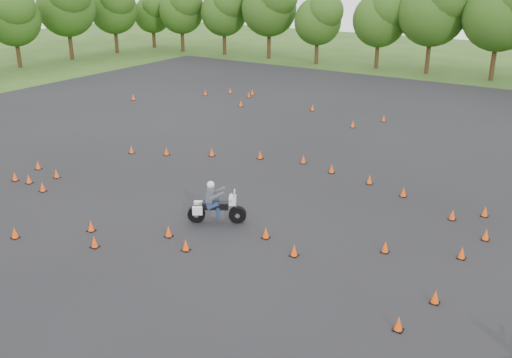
% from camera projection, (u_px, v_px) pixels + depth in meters
% --- Properties ---
extents(ground, '(140.00, 140.00, 0.00)m').
position_uv_depth(ground, '(203.00, 236.00, 23.08)').
color(ground, '#2D5119').
rests_on(ground, ground).
extents(asphalt_pad, '(62.00, 62.00, 0.00)m').
position_uv_depth(asphalt_pad, '(278.00, 190.00, 27.79)').
color(asphalt_pad, black).
rests_on(asphalt_pad, ground).
extents(treeline, '(86.84, 32.34, 10.49)m').
position_uv_depth(treeline, '(478.00, 36.00, 47.78)').
color(treeline, '#294A15').
rests_on(treeline, ground).
extents(traffic_cones, '(36.71, 33.31, 0.45)m').
position_uv_depth(traffic_cones, '(276.00, 189.00, 27.29)').
color(traffic_cones, '#FB480A').
rests_on(traffic_cones, asphalt_pad).
extents(rider_grey, '(2.53, 1.93, 1.92)m').
position_uv_depth(rider_grey, '(217.00, 201.00, 23.97)').
color(rider_grey, '#46484E').
rests_on(rider_grey, ground).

